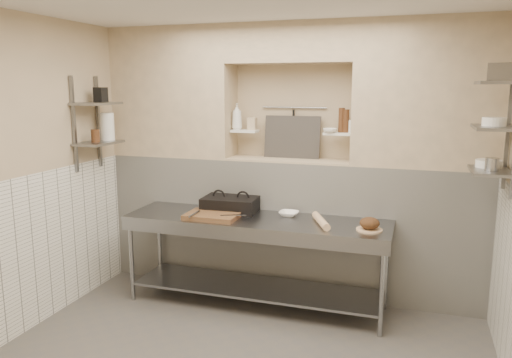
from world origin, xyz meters
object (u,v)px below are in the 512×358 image
at_px(cutting_board, 213,216).
at_px(bowl_alcove, 330,131).
at_px(prep_table, 256,244).
at_px(panini_press, 231,204).
at_px(rolling_pin, 321,221).
at_px(bread_loaf, 370,223).
at_px(mixing_bowl, 289,214).
at_px(bottle_soap, 237,117).
at_px(jug_left, 107,127).

distance_m(cutting_board, bowl_alcove, 1.45).
height_order(prep_table, panini_press, panini_press).
height_order(cutting_board, rolling_pin, rolling_pin).
xyz_separation_m(prep_table, panini_press, (-0.34, 0.21, 0.33)).
relative_size(bread_loaf, bowl_alcove, 1.25).
height_order(prep_table, bread_loaf, bread_loaf).
bearing_deg(mixing_bowl, bottle_soap, 151.45).
relative_size(bottle_soap, bowl_alcove, 1.98).
relative_size(rolling_pin, bread_loaf, 2.59).
bearing_deg(bottle_soap, bread_loaf, -23.00).
distance_m(mixing_bowl, bottle_soap, 1.21).
relative_size(rolling_pin, jug_left, 1.61).
bearing_deg(bowl_alcove, prep_table, -140.44).
bearing_deg(prep_table, rolling_pin, -1.20).
height_order(prep_table, bottle_soap, bottle_soap).
height_order(prep_table, mixing_bowl, mixing_bowl).
height_order(mixing_bowl, jug_left, jug_left).
bearing_deg(prep_table, bottle_soap, 124.91).
height_order(panini_press, cutting_board, panini_press).
relative_size(panini_press, bread_loaf, 3.21).
bearing_deg(rolling_pin, bottle_soap, 150.90).
height_order(rolling_pin, jug_left, jug_left).
distance_m(cutting_board, bottle_soap, 1.15).
bearing_deg(jug_left, panini_press, 7.85).
bearing_deg(cutting_board, prep_table, 14.15).
relative_size(mixing_bowl, bottle_soap, 0.69).
height_order(rolling_pin, bread_loaf, bread_loaf).
distance_m(prep_table, rolling_pin, 0.71).
height_order(cutting_board, bowl_alcove, bowl_alcove).
xyz_separation_m(prep_table, jug_left, (-1.65, 0.03, 1.11)).
distance_m(prep_table, panini_press, 0.52).
bearing_deg(panini_press, prep_table, -34.60).
bearing_deg(mixing_bowl, jug_left, -175.01).
bearing_deg(bowl_alcove, bottle_soap, 176.96).
distance_m(prep_table, mixing_bowl, 0.45).
bearing_deg(mixing_bowl, panini_press, 178.85).
relative_size(prep_table, bottle_soap, 9.26).
bearing_deg(jug_left, rolling_pin, -1.03).
distance_m(prep_table, bottle_soap, 1.39).
bearing_deg(bowl_alcove, panini_press, -162.43).
xyz_separation_m(cutting_board, jug_left, (-1.24, 0.13, 0.83)).
height_order(bread_loaf, bottle_soap, bottle_soap).
xyz_separation_m(bottle_soap, jug_left, (-1.25, -0.54, -0.10)).
bearing_deg(jug_left, bread_loaf, -1.98).
distance_m(rolling_pin, jug_left, 2.44).
bearing_deg(bottle_soap, prep_table, -55.09).
distance_m(panini_press, cutting_board, 0.33).
bearing_deg(cutting_board, mixing_bowl, 23.34).
distance_m(panini_press, jug_left, 1.54).
relative_size(prep_table, rolling_pin, 5.65).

